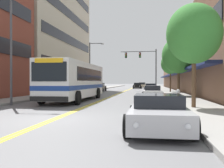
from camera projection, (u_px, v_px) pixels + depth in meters
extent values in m
plane|color=slate|center=(128.00, 90.00, 47.36)|extent=(240.00, 240.00, 0.00)
cube|color=gray|center=(92.00, 89.00, 48.39)|extent=(2.93, 106.00, 0.17)
cube|color=gray|center=(165.00, 90.00, 46.34)|extent=(2.93, 106.00, 0.17)
cube|color=yellow|center=(127.00, 90.00, 47.38)|extent=(0.14, 106.00, 0.01)
cube|color=yellow|center=(128.00, 90.00, 47.35)|extent=(0.14, 106.00, 0.01)
cube|color=beige|center=(37.00, 17.00, 41.95)|extent=(12.00, 25.21, 24.98)
cube|color=black|center=(72.00, 66.00, 41.15)|extent=(0.08, 23.19, 1.40)
cube|color=black|center=(71.00, 41.00, 41.11)|extent=(0.08, 23.19, 1.40)
cube|color=black|center=(71.00, 16.00, 41.07)|extent=(0.08, 23.19, 1.40)
cube|color=brown|center=(197.00, 63.00, 45.45)|extent=(8.00, 68.00, 10.11)
cube|color=navy|center=(171.00, 75.00, 46.14)|extent=(1.10, 61.20, 0.24)
cube|color=black|center=(174.00, 56.00, 46.03)|extent=(0.08, 61.20, 1.40)
cube|color=silver|center=(75.00, 80.00, 21.29)|extent=(2.58, 11.35, 2.80)
cube|color=navy|center=(75.00, 87.00, 21.30)|extent=(2.60, 11.37, 0.32)
cube|color=black|center=(77.00, 75.00, 21.85)|extent=(2.61, 8.86, 1.01)
cube|color=black|center=(49.00, 72.00, 15.65)|extent=(2.32, 0.04, 1.23)
cube|color=yellow|center=(49.00, 60.00, 15.64)|extent=(1.86, 0.06, 0.28)
cube|color=black|center=(49.00, 99.00, 15.65)|extent=(2.53, 0.08, 0.32)
cylinder|color=black|center=(42.00, 97.00, 17.68)|extent=(0.30, 1.00, 1.00)
cylinder|color=black|center=(77.00, 98.00, 17.29)|extent=(0.30, 1.00, 1.00)
cylinder|color=black|center=(72.00, 93.00, 24.59)|extent=(0.30, 1.00, 1.00)
cylinder|color=black|center=(98.00, 93.00, 24.20)|extent=(0.30, 1.00, 1.00)
cube|color=#BCAD89|center=(88.00, 90.00, 34.47)|extent=(1.71, 4.48, 0.66)
cube|color=black|center=(88.00, 85.00, 34.65)|extent=(1.47, 1.97, 0.50)
cylinder|color=black|center=(79.00, 91.00, 33.23)|extent=(0.22, 0.65, 0.65)
cylinder|color=black|center=(92.00, 91.00, 32.97)|extent=(0.22, 0.65, 0.65)
cylinder|color=black|center=(84.00, 91.00, 35.98)|extent=(0.22, 0.65, 0.65)
cylinder|color=black|center=(96.00, 91.00, 35.72)|extent=(0.22, 0.65, 0.65)
sphere|color=silver|center=(79.00, 90.00, 32.33)|extent=(0.16, 0.16, 0.16)
sphere|color=silver|center=(88.00, 90.00, 32.15)|extent=(0.16, 0.16, 0.16)
cube|color=red|center=(87.00, 89.00, 36.79)|extent=(0.18, 0.04, 0.10)
cube|color=red|center=(96.00, 89.00, 36.61)|extent=(0.18, 0.04, 0.10)
cube|color=#38383D|center=(99.00, 88.00, 41.90)|extent=(1.74, 4.65, 0.72)
cube|color=black|center=(99.00, 84.00, 42.08)|extent=(1.49, 2.05, 0.52)
cylinder|color=black|center=(92.00, 90.00, 40.61)|extent=(0.22, 0.63, 0.63)
cylinder|color=black|center=(103.00, 90.00, 40.35)|extent=(0.22, 0.63, 0.63)
cylinder|color=black|center=(96.00, 89.00, 43.46)|extent=(0.22, 0.63, 0.63)
cylinder|color=black|center=(106.00, 89.00, 43.20)|extent=(0.22, 0.63, 0.63)
sphere|color=silver|center=(92.00, 88.00, 39.67)|extent=(0.16, 0.16, 0.16)
sphere|color=silver|center=(100.00, 88.00, 39.49)|extent=(0.16, 0.16, 0.16)
cube|color=red|center=(98.00, 87.00, 44.30)|extent=(0.18, 0.04, 0.10)
cube|color=red|center=(105.00, 88.00, 44.12)|extent=(0.18, 0.04, 0.10)
cube|color=#B7B7BC|center=(159.00, 116.00, 8.35)|extent=(1.82, 4.25, 0.59)
cube|color=black|center=(158.00, 100.00, 8.52)|extent=(1.57, 1.87, 0.41)
cylinder|color=black|center=(127.00, 126.00, 7.19)|extent=(0.22, 0.69, 0.69)
cylinder|color=black|center=(194.00, 128.00, 6.91)|extent=(0.22, 0.69, 0.69)
cylinder|color=black|center=(133.00, 114.00, 9.80)|extent=(0.22, 0.69, 0.69)
cylinder|color=black|center=(182.00, 115.00, 9.52)|extent=(0.22, 0.69, 0.69)
sphere|color=silver|center=(136.00, 125.00, 6.32)|extent=(0.16, 0.16, 0.16)
sphere|color=silver|center=(188.00, 127.00, 6.14)|extent=(0.16, 0.16, 0.16)
cube|color=red|center=(141.00, 108.00, 10.56)|extent=(0.18, 0.04, 0.10)
cube|color=red|center=(173.00, 108.00, 10.37)|extent=(0.18, 0.04, 0.10)
cube|color=white|center=(152.00, 93.00, 24.94)|extent=(1.75, 4.55, 0.58)
cube|color=black|center=(152.00, 88.00, 25.11)|extent=(1.51, 2.00, 0.47)
cylinder|color=black|center=(143.00, 95.00, 23.68)|extent=(0.22, 0.61, 0.61)
cylinder|color=black|center=(162.00, 96.00, 23.41)|extent=(0.22, 0.61, 0.61)
cylinder|color=black|center=(144.00, 94.00, 26.47)|extent=(0.22, 0.61, 0.61)
cylinder|color=black|center=(161.00, 94.00, 26.20)|extent=(0.22, 0.61, 0.61)
sphere|color=silver|center=(146.00, 94.00, 22.76)|extent=(0.16, 0.16, 0.16)
sphere|color=silver|center=(160.00, 94.00, 22.58)|extent=(0.16, 0.16, 0.16)
cube|color=red|center=(146.00, 92.00, 27.29)|extent=(0.18, 0.04, 0.10)
cube|color=red|center=(158.00, 92.00, 27.11)|extent=(0.18, 0.04, 0.10)
cube|color=#475675|center=(150.00, 89.00, 39.46)|extent=(1.77, 4.38, 0.60)
cube|color=black|center=(150.00, 85.00, 39.63)|extent=(1.52, 1.93, 0.53)
cylinder|color=black|center=(145.00, 90.00, 38.25)|extent=(0.22, 0.67, 0.67)
cylinder|color=black|center=(157.00, 90.00, 37.99)|extent=(0.22, 0.67, 0.67)
cylinder|color=black|center=(145.00, 89.00, 40.94)|extent=(0.22, 0.67, 0.67)
cylinder|color=black|center=(156.00, 89.00, 40.67)|extent=(0.22, 0.67, 0.67)
sphere|color=silver|center=(146.00, 89.00, 37.37)|extent=(0.16, 0.16, 0.16)
sphere|color=silver|center=(155.00, 89.00, 37.18)|extent=(0.16, 0.16, 0.16)
cube|color=red|center=(147.00, 88.00, 41.73)|extent=(0.18, 0.04, 0.10)
cube|color=red|center=(154.00, 88.00, 41.54)|extent=(0.18, 0.04, 0.10)
cube|color=black|center=(137.00, 86.00, 58.38)|extent=(1.71, 4.31, 0.73)
cube|color=black|center=(137.00, 84.00, 58.55)|extent=(1.47, 1.90, 0.44)
cylinder|color=black|center=(133.00, 87.00, 57.19)|extent=(0.22, 0.62, 0.62)
cylinder|color=black|center=(141.00, 87.00, 56.93)|extent=(0.22, 0.62, 0.62)
cylinder|color=black|center=(134.00, 87.00, 59.83)|extent=(0.22, 0.62, 0.62)
cylinder|color=black|center=(141.00, 87.00, 59.58)|extent=(0.22, 0.62, 0.62)
sphere|color=silver|center=(134.00, 86.00, 56.32)|extent=(0.16, 0.16, 0.16)
sphere|color=silver|center=(139.00, 86.00, 56.14)|extent=(0.16, 0.16, 0.16)
cube|color=red|center=(135.00, 86.00, 60.61)|extent=(0.18, 0.04, 0.10)
cube|color=red|center=(140.00, 86.00, 60.43)|extent=(0.18, 0.04, 0.10)
cube|color=beige|center=(142.00, 86.00, 64.27)|extent=(1.90, 4.29, 0.70)
cube|color=black|center=(142.00, 83.00, 64.43)|extent=(1.64, 1.89, 0.52)
cylinder|color=black|center=(138.00, 87.00, 63.10)|extent=(0.22, 0.61, 0.61)
cylinder|color=black|center=(146.00, 87.00, 62.81)|extent=(0.22, 0.61, 0.61)
cylinder|color=black|center=(138.00, 87.00, 65.73)|extent=(0.22, 0.61, 0.61)
cylinder|color=black|center=(146.00, 87.00, 65.44)|extent=(0.22, 0.61, 0.61)
sphere|color=silver|center=(139.00, 86.00, 62.23)|extent=(0.16, 0.16, 0.16)
sphere|color=silver|center=(145.00, 86.00, 62.03)|extent=(0.16, 0.16, 0.16)
cube|color=red|center=(140.00, 86.00, 66.50)|extent=(0.18, 0.04, 0.10)
cube|color=red|center=(145.00, 86.00, 66.29)|extent=(0.18, 0.04, 0.10)
cylinder|color=#47474C|center=(156.00, 70.00, 41.86)|extent=(0.18, 0.18, 7.07)
cylinder|color=#47474C|center=(138.00, 52.00, 42.26)|extent=(5.96, 0.11, 0.11)
cube|color=black|center=(140.00, 55.00, 42.23)|extent=(0.34, 0.26, 0.92)
sphere|color=red|center=(140.00, 53.00, 42.06)|extent=(0.18, 0.18, 0.18)
sphere|color=yellow|center=(140.00, 55.00, 42.07)|extent=(0.18, 0.18, 0.18)
sphere|color=green|center=(140.00, 57.00, 42.07)|extent=(0.18, 0.18, 0.18)
cylinder|color=black|center=(140.00, 52.00, 42.22)|extent=(0.02, 0.02, 0.14)
cube|color=black|center=(126.00, 55.00, 42.58)|extent=(0.34, 0.26, 0.92)
sphere|color=red|center=(126.00, 54.00, 42.42)|extent=(0.18, 0.18, 0.18)
sphere|color=yellow|center=(126.00, 55.00, 42.42)|extent=(0.18, 0.18, 0.18)
sphere|color=green|center=(126.00, 57.00, 42.42)|extent=(0.18, 0.18, 0.18)
cylinder|color=black|center=(126.00, 52.00, 42.57)|extent=(0.02, 0.02, 0.14)
cylinder|color=#47474C|center=(11.00, 48.00, 17.03)|extent=(0.16, 0.16, 7.83)
cylinder|color=#47474C|center=(90.00, 67.00, 39.67)|extent=(0.16, 0.16, 7.83)
cylinder|color=#47474C|center=(96.00, 43.00, 39.48)|extent=(2.03, 0.10, 0.10)
ellipsoid|color=#B2B2B7|center=(102.00, 44.00, 39.33)|extent=(0.56, 0.28, 0.20)
cylinder|color=brown|center=(194.00, 82.00, 14.12)|extent=(0.24, 0.24, 2.85)
ellipsoid|color=#387F33|center=(194.00, 34.00, 14.09)|extent=(3.09, 3.09, 3.40)
cylinder|color=brown|center=(179.00, 82.00, 25.97)|extent=(0.27, 0.27, 2.73)
ellipsoid|color=#387F33|center=(179.00, 55.00, 25.94)|extent=(3.45, 3.45, 3.80)
cylinder|color=brown|center=(170.00, 82.00, 35.61)|extent=(0.20, 0.20, 2.89)
ellipsoid|color=#387F33|center=(170.00, 64.00, 35.59)|extent=(2.69, 2.69, 2.96)
cylinder|color=#B7B7BC|center=(178.00, 98.00, 16.49)|extent=(0.27, 0.27, 0.76)
sphere|color=#B7B7BC|center=(178.00, 91.00, 16.49)|extent=(0.24, 0.24, 0.24)
cylinder|color=#B7B7BC|center=(175.00, 96.00, 16.52)|extent=(0.08, 0.12, 0.12)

